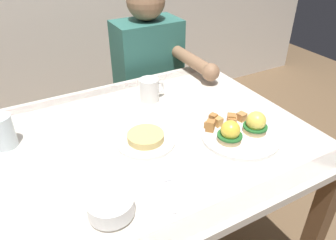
{
  "coord_description": "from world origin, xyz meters",
  "views": [
    {
      "loc": [
        -0.34,
        -0.84,
        1.39
      ],
      "look_at": [
        0.13,
        0.0,
        0.78
      ],
      "focal_mm": 34.52,
      "sensor_mm": 36.0,
      "label": 1
    }
  ],
  "objects_px": {
    "water_glass_near": "(3,133)",
    "side_plate": "(146,139)",
    "eggs_benedict_plate": "(240,131)",
    "coffee_mug": "(150,89)",
    "diner_person": "(151,77)",
    "fork": "(170,189)",
    "dining_table": "(137,163)",
    "fruit_bowl": "(111,207)"
  },
  "relations": [
    {
      "from": "water_glass_near",
      "to": "side_plate",
      "type": "distance_m",
      "value": 0.46
    },
    {
      "from": "eggs_benedict_plate",
      "to": "water_glass_near",
      "type": "distance_m",
      "value": 0.79
    },
    {
      "from": "coffee_mug",
      "to": "diner_person",
      "type": "relative_size",
      "value": 0.1
    },
    {
      "from": "fork",
      "to": "coffee_mug",
      "type": "bearing_deg",
      "value": 69.79
    },
    {
      "from": "dining_table",
      "to": "diner_person",
      "type": "relative_size",
      "value": 1.05
    },
    {
      "from": "fruit_bowl",
      "to": "eggs_benedict_plate",
      "type": "bearing_deg",
      "value": 12.32
    },
    {
      "from": "fruit_bowl",
      "to": "diner_person",
      "type": "xyz_separation_m",
      "value": [
        0.54,
        0.87,
        -0.12
      ]
    },
    {
      "from": "coffee_mug",
      "to": "dining_table",
      "type": "bearing_deg",
      "value": -126.57
    },
    {
      "from": "eggs_benedict_plate",
      "to": "water_glass_near",
      "type": "relative_size",
      "value": 2.38
    },
    {
      "from": "coffee_mug",
      "to": "side_plate",
      "type": "distance_m",
      "value": 0.3
    },
    {
      "from": "fruit_bowl",
      "to": "fork",
      "type": "relative_size",
      "value": 0.79
    },
    {
      "from": "side_plate",
      "to": "diner_person",
      "type": "height_order",
      "value": "diner_person"
    },
    {
      "from": "dining_table",
      "to": "side_plate",
      "type": "height_order",
      "value": "side_plate"
    },
    {
      "from": "eggs_benedict_plate",
      "to": "diner_person",
      "type": "distance_m",
      "value": 0.77
    },
    {
      "from": "coffee_mug",
      "to": "fork",
      "type": "bearing_deg",
      "value": -110.21
    },
    {
      "from": "dining_table",
      "to": "diner_person",
      "type": "height_order",
      "value": "diner_person"
    },
    {
      "from": "side_plate",
      "to": "fruit_bowl",
      "type": "bearing_deg",
      "value": -131.47
    },
    {
      "from": "side_plate",
      "to": "diner_person",
      "type": "relative_size",
      "value": 0.18
    },
    {
      "from": "eggs_benedict_plate",
      "to": "fruit_bowl",
      "type": "relative_size",
      "value": 2.25
    },
    {
      "from": "eggs_benedict_plate",
      "to": "side_plate",
      "type": "bearing_deg",
      "value": 156.41
    },
    {
      "from": "fruit_bowl",
      "to": "diner_person",
      "type": "height_order",
      "value": "diner_person"
    },
    {
      "from": "dining_table",
      "to": "side_plate",
      "type": "xyz_separation_m",
      "value": [
        0.02,
        -0.03,
        0.12
      ]
    },
    {
      "from": "fruit_bowl",
      "to": "coffee_mug",
      "type": "relative_size",
      "value": 1.08
    },
    {
      "from": "dining_table",
      "to": "water_glass_near",
      "type": "height_order",
      "value": "water_glass_near"
    },
    {
      "from": "eggs_benedict_plate",
      "to": "dining_table",
      "type": "bearing_deg",
      "value": 153.1
    },
    {
      "from": "water_glass_near",
      "to": "side_plate",
      "type": "height_order",
      "value": "water_glass_near"
    },
    {
      "from": "eggs_benedict_plate",
      "to": "fork",
      "type": "xyz_separation_m",
      "value": [
        -0.33,
        -0.1,
        -0.02
      ]
    },
    {
      "from": "dining_table",
      "to": "coffee_mug",
      "type": "bearing_deg",
      "value": 53.43
    },
    {
      "from": "eggs_benedict_plate",
      "to": "side_plate",
      "type": "relative_size",
      "value": 1.35
    },
    {
      "from": "water_glass_near",
      "to": "diner_person",
      "type": "xyz_separation_m",
      "value": [
        0.75,
        0.43,
        -0.14
      ]
    },
    {
      "from": "side_plate",
      "to": "eggs_benedict_plate",
      "type": "bearing_deg",
      "value": -23.59
    },
    {
      "from": "eggs_benedict_plate",
      "to": "water_glass_near",
      "type": "bearing_deg",
      "value": 154.63
    },
    {
      "from": "fork",
      "to": "side_plate",
      "type": "distance_m",
      "value": 0.24
    },
    {
      "from": "side_plate",
      "to": "coffee_mug",
      "type": "bearing_deg",
      "value": 61.0
    },
    {
      "from": "side_plate",
      "to": "diner_person",
      "type": "bearing_deg",
      "value": 62.34
    },
    {
      "from": "water_glass_near",
      "to": "diner_person",
      "type": "distance_m",
      "value": 0.87
    },
    {
      "from": "side_plate",
      "to": "diner_person",
      "type": "xyz_separation_m",
      "value": [
        0.33,
        0.63,
        -0.1
      ]
    },
    {
      "from": "coffee_mug",
      "to": "water_glass_near",
      "type": "bearing_deg",
      "value": -174.46
    },
    {
      "from": "eggs_benedict_plate",
      "to": "fruit_bowl",
      "type": "distance_m",
      "value": 0.52
    },
    {
      "from": "coffee_mug",
      "to": "fork",
      "type": "distance_m",
      "value": 0.53
    },
    {
      "from": "dining_table",
      "to": "coffee_mug",
      "type": "height_order",
      "value": "coffee_mug"
    },
    {
      "from": "fruit_bowl",
      "to": "side_plate",
      "type": "distance_m",
      "value": 0.32
    }
  ]
}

